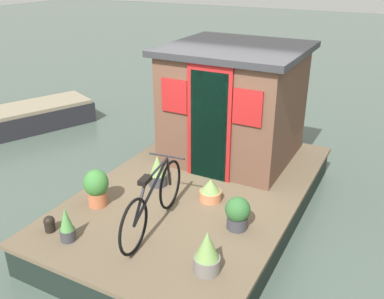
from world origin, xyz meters
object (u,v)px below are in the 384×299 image
bicycle (153,201)px  houseboat_cabin (234,103)px  potted_plant_rosemary (96,187)px  potted_plant_sage (207,253)px  mooring_bollard (49,223)px  potted_plant_geranium (67,225)px  potted_plant_ivy (210,190)px  potted_plant_lavender (238,213)px  dinghy_boat (36,116)px  potted_plant_mint (158,171)px

bicycle → houseboat_cabin: bearing=-0.5°
bicycle → potted_plant_rosemary: (0.08, 0.99, -0.09)m
potted_plant_sage → mooring_bollard: bearing=96.9°
potted_plant_geranium → mooring_bollard: bearing=83.8°
houseboat_cabin → potted_plant_ivy: size_ratio=6.53×
bicycle → potted_plant_lavender: bicycle is taller
potted_plant_rosemary → dinghy_boat: 4.95m
potted_plant_mint → potted_plant_rosemary: bearing=153.9°
houseboat_cabin → bicycle: (-2.50, 0.02, -0.58)m
potted_plant_lavender → dinghy_boat: (2.32, 6.05, -0.45)m
potted_plant_rosemary → mooring_bollard: size_ratio=2.50×
houseboat_cabin → potted_plant_mint: 1.79m
houseboat_cabin → potted_plant_mint: bearing=159.4°
potted_plant_geranium → mooring_bollard: potted_plant_geranium is taller
bicycle → potted_plant_lavender: size_ratio=3.96×
houseboat_cabin → potted_plant_ivy: houseboat_cabin is taller
houseboat_cabin → potted_plant_geranium: 3.41m
bicycle → potted_plant_mint: size_ratio=3.54×
potted_plant_mint → houseboat_cabin: bearing=-20.6°
houseboat_cabin → bicycle: size_ratio=1.25×
bicycle → mooring_bollard: bicycle is taller
bicycle → potted_plant_geranium: bicycle is taller
potted_plant_ivy → dinghy_boat: size_ratio=0.12×
houseboat_cabin → potted_plant_rosemary: houseboat_cabin is taller
potted_plant_mint → dinghy_boat: potted_plant_mint is taller
bicycle → mooring_bollard: 1.35m
potted_plant_geranium → mooring_bollard: size_ratio=2.12×
houseboat_cabin → potted_plant_mint: houseboat_cabin is taller
potted_plant_sage → potted_plant_lavender: bearing=1.2°
potted_plant_sage → dinghy_boat: bearing=62.0°
potted_plant_mint → dinghy_boat: size_ratio=0.18×
houseboat_cabin → potted_plant_sage: size_ratio=4.23×
potted_plant_rosemary → mooring_bollard: 0.81m
potted_plant_rosemary → potted_plant_lavender: bearing=-78.6°
potted_plant_sage → potted_plant_geranium: (-0.29, 1.75, -0.03)m
mooring_bollard → dinghy_boat: 5.31m
houseboat_cabin → potted_plant_lavender: houseboat_cabin is taller
potted_plant_lavender → potted_plant_mint: size_ratio=0.90×
bicycle → potted_plant_geranium: 1.08m
dinghy_boat → bicycle: bearing=-118.7°
potted_plant_lavender → potted_plant_rosemary: potted_plant_rosemary is taller
potted_plant_rosemary → potted_plant_ivy: bearing=-57.4°
potted_plant_ivy → mooring_bollard: size_ratio=1.55×
potted_plant_lavender → potted_plant_geranium: size_ratio=0.96×
potted_plant_sage → mooring_bollard: potted_plant_sage is taller
mooring_bollard → dinghy_boat: (3.49, 3.99, -0.34)m
potted_plant_rosemary → mooring_bollard: potted_plant_rosemary is taller
potted_plant_sage → dinghy_boat: 6.90m
potted_plant_lavender → potted_plant_rosemary: bearing=101.4°
dinghy_boat → mooring_bollard: bearing=-131.2°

